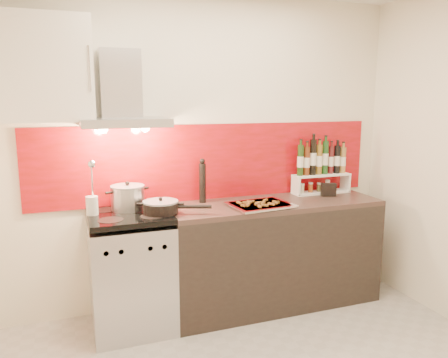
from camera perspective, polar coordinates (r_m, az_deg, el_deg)
name	(u,v)px	position (r m, az deg, el deg)	size (l,w,h in m)	color
back_wall	(206,153)	(3.70, -2.38, 3.47)	(3.40, 0.02, 2.60)	silver
backsplash	(212,162)	(3.72, -1.58, 2.26)	(3.00, 0.02, 0.64)	maroon
range_stove	(131,273)	(3.48, -12.00, -11.87)	(0.60, 0.60, 0.91)	#B7B7BA
counter	(273,253)	(3.81, 6.40, -9.55)	(1.80, 0.60, 0.90)	black
range_hood	(122,100)	(3.36, -13.19, 10.08)	(0.62, 0.50, 0.61)	#B7B7BA
upper_cabinet	(39,69)	(3.34, -22.98, 13.10)	(0.70, 0.35, 0.72)	white
stock_pot	(128,197)	(3.42, -12.45, -2.37)	(0.26, 0.26, 0.22)	#B7B7BA
saute_pan	(162,207)	(3.28, -8.13, -3.63)	(0.49, 0.27, 0.12)	black
utensil_jar	(92,200)	(3.32, -16.86, -2.58)	(0.09, 0.13, 0.42)	silver
pepper_mill	(202,181)	(3.60, -2.84, -0.30)	(0.06, 0.06, 0.37)	black
step_shelf	(321,168)	(4.04, 12.51, 1.42)	(0.54, 0.15, 0.49)	white
caddy_box	(328,189)	(3.96, 13.48, -1.34)	(0.13, 0.06, 0.11)	black
baking_tray	(260,205)	(3.50, 4.73, -3.35)	(0.52, 0.42, 0.03)	silver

